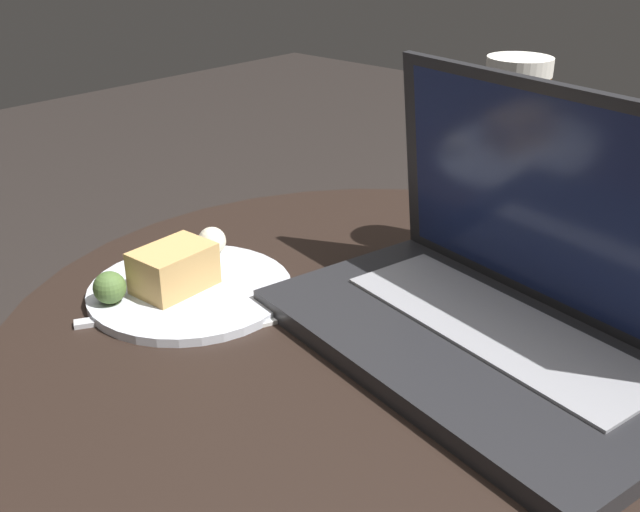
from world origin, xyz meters
TOP-DOWN VIEW (x-y plane):
  - table at (0.00, 0.00)m, footprint 0.75×0.75m
  - napkin at (-0.17, -0.07)m, footprint 0.18×0.16m
  - laptop at (0.08, 0.03)m, footprint 0.41×0.29m
  - beer_glass at (-0.01, 0.20)m, footprint 0.07×0.07m
  - snack_plate at (-0.20, -0.09)m, footprint 0.21×0.21m
  - fork at (-0.18, -0.12)m, footprint 0.10×0.16m

SIDE VIEW (x-z plane):
  - table at x=0.00m, z-range 0.14..0.63m
  - napkin at x=-0.17m, z-range 0.49..0.49m
  - fork at x=-0.18m, z-range 0.49..0.50m
  - snack_plate at x=-0.20m, z-range 0.48..0.53m
  - laptop at x=0.08m, z-range 0.42..0.65m
  - beer_glass at x=-0.01m, z-range 0.49..0.71m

